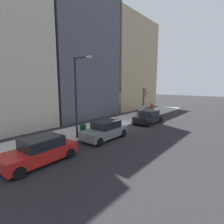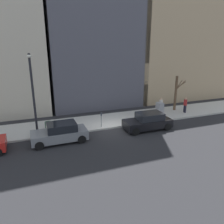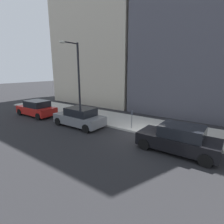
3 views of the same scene
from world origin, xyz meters
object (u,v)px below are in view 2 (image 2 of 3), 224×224
Objects in this scene: parking_meter at (101,118)px; utility_box at (160,109)px; parked_car_grey at (60,133)px; pedestrian_near_meter at (185,104)px; office_tower_left at (164,38)px; pedestrian_midblock at (161,104)px; office_block_center at (89,2)px; bare_tree at (176,92)px; trash_bin at (49,127)px; parked_car_black at (148,121)px; streetlamp at (33,89)px.

utility_box is at bearing -82.62° from parking_meter.
parked_car_grey is 2.54× the size of pedestrian_near_meter.
pedestrian_near_meter is (0.09, -3.25, 0.24)m from utility_box.
parked_car_grey is at bearing 103.08° from utility_box.
parking_meter is at bearing 130.64° from office_tower_left.
pedestrian_midblock is 15.01m from office_block_center.
office_tower_left reaches higher than pedestrian_near_meter.
bare_tree reaches higher than trash_bin.
parked_car_black reaches higher than parking_meter.
office_tower_left reaches higher than trash_bin.
pedestrian_near_meter is at bearing -85.87° from streetlamp.
streetlamp is 15.35m from office_block_center.
parked_car_black is 0.17× the size of office_block_center.
pedestrian_midblock is (1.32, -11.82, 0.49)m from trash_bin.
trash_bin is 22.43m from office_tower_left.
bare_tree is 14.93m from office_block_center.
bare_tree is at bearing -65.55° from utility_box.
parked_car_black is at bearing 132.15° from utility_box.
pedestrian_near_meter reaches higher than utility_box.
streetlamp is at bearing 144.97° from office_block_center.
office_tower_left reaches higher than parked_car_black.
streetlamp is at bearing 98.80° from bare_tree.
parked_car_black is at bearing -104.02° from trash_bin.
trash_bin is at bearing -84.11° from pedestrian_near_meter.
bare_tree reaches higher than parking_meter.
bare_tree is at bearing -97.36° from pedestrian_midblock.
trash_bin is 16.63m from office_block_center.
utility_box is at bearing -47.31° from parked_car_black.
parked_car_grey is 22.92m from office_tower_left.
office_block_center is at bearing -26.29° from parked_car_grey.
parked_car_black is 2.95× the size of utility_box.
streetlamp is (1.40, 1.63, 3.28)m from parked_car_grey.
utility_box is at bearing 114.45° from bare_tree.
parked_car_black is at bearing -62.82° from pedestrian_near_meter.
office_tower_left reaches higher than parking_meter.
parked_car_black and parked_car_grey have the same top height.
streetlamp is 1.65× the size of bare_tree.
trash_bin is at bearing 76.52° from parked_car_black.
office_tower_left is at bearing -35.61° from parked_car_black.
parked_car_black reaches higher than trash_bin.
trash_bin is 0.04× the size of office_block_center.
parked_car_grey is at bearing -75.65° from pedestrian_near_meter.
office_tower_left reaches higher than utility_box.
utility_box is 1.59× the size of trash_bin.
office_tower_left is at bearing -58.34° from trash_bin.
trash_bin is at bearing 96.89° from bare_tree.
office_tower_left reaches higher than pedestrian_midblock.
parked_car_black is at bearing 124.09° from bare_tree.
parked_car_black is at bearing -98.99° from streetlamp.
pedestrian_midblock is 0.10× the size of office_tower_left.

